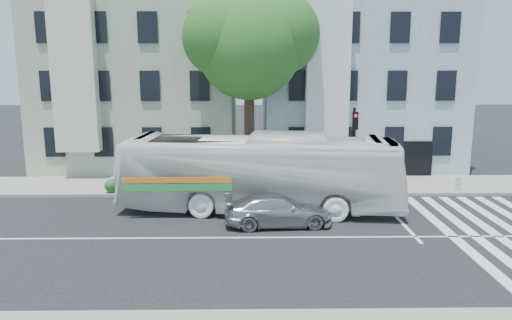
{
  "coord_description": "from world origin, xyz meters",
  "views": [
    {
      "loc": [
        -0.04,
        -18.5,
        6.79
      ],
      "look_at": [
        0.29,
        3.51,
        2.4
      ],
      "focal_mm": 35.0,
      "sensor_mm": 36.0,
      "label": 1
    }
  ],
  "objects_px": {
    "traffic_signal": "(354,139)",
    "fire_hydrant": "(458,183)",
    "bus": "(260,173)",
    "sedan": "(278,210)"
  },
  "relations": [
    {
      "from": "traffic_signal",
      "to": "fire_hydrant",
      "type": "xyz_separation_m",
      "value": [
        5.54,
        -0.02,
        -2.32
      ]
    },
    {
      "from": "sedan",
      "to": "fire_hydrant",
      "type": "height_order",
      "value": "sedan"
    },
    {
      "from": "bus",
      "to": "sedan",
      "type": "distance_m",
      "value": 2.5
    },
    {
      "from": "sedan",
      "to": "fire_hydrant",
      "type": "relative_size",
      "value": 5.59
    },
    {
      "from": "bus",
      "to": "traffic_signal",
      "type": "xyz_separation_m",
      "value": [
        4.86,
        2.94,
        1.1
      ]
    },
    {
      "from": "sedan",
      "to": "fire_hydrant",
      "type": "distance_m",
      "value": 10.91
    },
    {
      "from": "bus",
      "to": "fire_hydrant",
      "type": "distance_m",
      "value": 10.88
    },
    {
      "from": "bus",
      "to": "fire_hydrant",
      "type": "xyz_separation_m",
      "value": [
        10.41,
        2.92,
        -1.22
      ]
    },
    {
      "from": "bus",
      "to": "fire_hydrant",
      "type": "height_order",
      "value": "bus"
    },
    {
      "from": "bus",
      "to": "sedan",
      "type": "xyz_separation_m",
      "value": [
        0.72,
        -2.11,
        -1.13
      ]
    }
  ]
}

